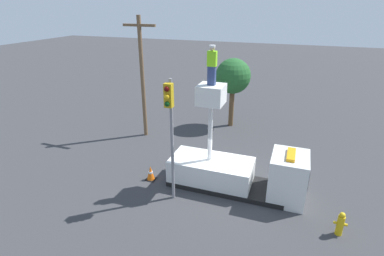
# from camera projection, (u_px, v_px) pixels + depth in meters

# --- Properties ---
(ground_plane) EXTENTS (120.00, 120.00, 0.00)m
(ground_plane) POSITION_uv_depth(u_px,v_px,m) (226.00, 186.00, 15.18)
(ground_plane) COLOR #38383A
(bucket_truck) EXTENTS (6.59, 2.11, 5.17)m
(bucket_truck) POSITION_uv_depth(u_px,v_px,m) (237.00, 171.00, 14.65)
(bucket_truck) COLOR black
(bucket_truck) RESTS_ON ground
(worker) EXTENTS (0.40, 0.26, 1.75)m
(worker) POSITION_uv_depth(u_px,v_px,m) (212.00, 65.00, 13.13)
(worker) COLOR navy
(worker) RESTS_ON bucket_truck
(traffic_light_pole) EXTENTS (0.34, 0.57, 5.77)m
(traffic_light_pole) POSITION_uv_depth(u_px,v_px,m) (170.00, 119.00, 12.61)
(traffic_light_pole) COLOR gray
(traffic_light_pole) RESTS_ON ground
(fire_hydrant) EXTENTS (0.51, 0.27, 1.05)m
(fire_hydrant) POSITION_uv_depth(u_px,v_px,m) (340.00, 224.00, 11.83)
(fire_hydrant) COLOR gold
(fire_hydrant) RESTS_ON ground
(traffic_cone_rear) EXTENTS (0.51, 0.51, 0.77)m
(traffic_cone_rear) POSITION_uv_depth(u_px,v_px,m) (151.00, 173.00, 15.62)
(traffic_cone_rear) COLOR black
(traffic_cone_rear) RESTS_ON ground
(tree_left_bg) EXTENTS (2.51, 2.51, 5.04)m
(tree_left_bg) POSITION_uv_depth(u_px,v_px,m) (233.00, 77.00, 21.31)
(tree_left_bg) COLOR brown
(tree_left_bg) RESTS_ON ground
(utility_pole) EXTENTS (2.20, 0.26, 7.93)m
(utility_pole) POSITION_uv_depth(u_px,v_px,m) (142.00, 74.00, 19.46)
(utility_pole) COLOR brown
(utility_pole) RESTS_ON ground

